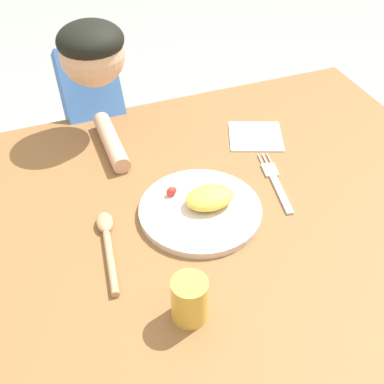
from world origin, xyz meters
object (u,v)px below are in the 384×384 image
(spoon, at_px, (107,241))
(person, at_px, (99,149))
(plate, at_px, (202,208))
(drinking_cup, at_px, (190,300))
(fork, at_px, (276,182))

(spoon, xyz_separation_m, person, (0.09, 0.53, -0.17))
(plate, xyz_separation_m, person, (-0.12, 0.52, -0.17))
(plate, height_order, person, person)
(person, bearing_deg, drinking_cup, 90.54)
(fork, distance_m, drinking_cup, 0.41)
(drinking_cup, height_order, person, person)
(person, bearing_deg, fork, 123.04)
(spoon, height_order, drinking_cup, drinking_cup)
(spoon, relative_size, person, 0.23)
(fork, bearing_deg, drinking_cup, 141.34)
(spoon, height_order, person, person)
(drinking_cup, bearing_deg, spoon, 113.26)
(spoon, xyz_separation_m, drinking_cup, (0.09, -0.22, 0.04))
(fork, relative_size, person, 0.22)
(spoon, bearing_deg, plate, -77.49)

